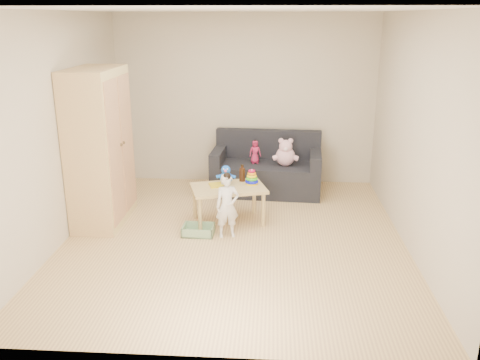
# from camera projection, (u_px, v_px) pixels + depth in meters

# --- Properties ---
(room) EXTENTS (4.50, 4.50, 4.50)m
(room) POSITION_uv_depth(u_px,v_px,m) (234.00, 132.00, 5.70)
(room) COLOR #DCB776
(room) RESTS_ON ground
(wardrobe) EXTENTS (0.54, 1.08, 1.95)m
(wardrobe) POSITION_uv_depth(u_px,v_px,m) (100.00, 147.00, 6.33)
(wardrobe) COLOR #D2BC73
(wardrobe) RESTS_ON ground
(sofa) EXTENTS (1.65, 0.90, 0.45)m
(sofa) POSITION_uv_depth(u_px,v_px,m) (266.00, 178.00, 7.61)
(sofa) COLOR black
(sofa) RESTS_ON ground
(play_table) EXTENTS (1.04, 0.82, 0.48)m
(play_table) POSITION_uv_depth(u_px,v_px,m) (228.00, 205.00, 6.49)
(play_table) COLOR tan
(play_table) RESTS_ON ground
(storage_bin) EXTENTS (0.39, 0.29, 0.11)m
(storage_bin) POSITION_uv_depth(u_px,v_px,m) (198.00, 230.00, 6.18)
(storage_bin) COLOR #7FA275
(storage_bin) RESTS_ON ground
(toddler) EXTENTS (0.32, 0.25, 0.76)m
(toddler) POSITION_uv_depth(u_px,v_px,m) (227.00, 207.00, 6.03)
(toddler) COLOR white
(toddler) RESTS_ON ground
(pink_bear) EXTENTS (0.31, 0.27, 0.34)m
(pink_bear) POSITION_uv_depth(u_px,v_px,m) (285.00, 154.00, 7.40)
(pink_bear) COLOR #EDAEBF
(pink_bear) RESTS_ON sofa
(doll) EXTENTS (0.19, 0.15, 0.34)m
(doll) POSITION_uv_depth(u_px,v_px,m) (255.00, 152.00, 7.50)
(doll) COLOR #B2214C
(doll) RESTS_ON sofa
(ring_stacker) EXTENTS (0.17, 0.17, 0.19)m
(ring_stacker) POSITION_uv_depth(u_px,v_px,m) (252.00, 178.00, 6.49)
(ring_stacker) COLOR yellow
(ring_stacker) RESTS_ON play_table
(brown_bottle) EXTENTS (0.08, 0.08, 0.23)m
(brown_bottle) POSITION_uv_depth(u_px,v_px,m) (242.00, 174.00, 6.61)
(brown_bottle) COLOR black
(brown_bottle) RESTS_ON play_table
(blue_plush) EXTENTS (0.21, 0.17, 0.25)m
(blue_plush) POSITION_uv_depth(u_px,v_px,m) (226.00, 174.00, 6.50)
(blue_plush) COLOR #1C6BFF
(blue_plush) RESTS_ON play_table
(wooden_figure) EXTENTS (0.06, 0.06, 0.12)m
(wooden_figure) POSITION_uv_depth(u_px,v_px,m) (225.00, 184.00, 6.34)
(wooden_figure) COLOR brown
(wooden_figure) RESTS_ON play_table
(yellow_book) EXTENTS (0.25, 0.25, 0.02)m
(yellow_book) POSITION_uv_depth(u_px,v_px,m) (218.00, 185.00, 6.46)
(yellow_book) COLOR gold
(yellow_book) RESTS_ON play_table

